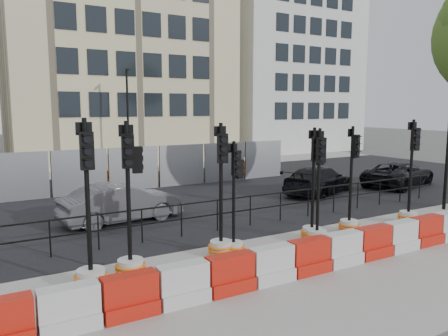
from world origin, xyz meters
TOP-DOWN VIEW (x-y plane):
  - ground at (0.00, 0.00)m, footprint 120.00×120.00m
  - sidewalk_near at (0.00, -3.00)m, footprint 40.00×6.00m
  - road at (0.00, 7.00)m, footprint 40.00×14.00m
  - sidewalk_far at (0.00, 16.00)m, footprint 40.00×4.00m
  - building_cream at (2.00, 21.99)m, footprint 15.00×10.06m
  - building_white at (17.00, 21.99)m, footprint 12.00×9.06m
  - kerb_railing at (0.00, 1.20)m, footprint 18.00×0.04m
  - heras_fencing at (0.57, 9.86)m, footprint 14.33×1.72m
  - lamp_post_far at (0.50, 14.98)m, footprint 0.12×0.56m
  - barrier_row at (-0.00, -2.80)m, footprint 15.70×0.50m
  - traffic_signal_a at (-5.57, -1.24)m, footprint 0.70×0.70m
  - traffic_signal_b at (-4.65, -1.03)m, footprint 0.69×0.69m
  - traffic_signal_c at (-2.23, -0.83)m, footprint 0.67×0.67m
  - traffic_signal_d at (-1.89, -0.91)m, footprint 0.58×0.58m
  - traffic_signal_e at (0.61, -1.25)m, footprint 0.63×0.63m
  - traffic_signal_f at (0.71, -0.94)m, footprint 0.63×0.63m
  - traffic_signal_g at (2.20, -0.92)m, footprint 0.64×0.64m
  - traffic_signal_h at (4.62, -1.15)m, footprint 0.67×0.67m
  - car_b at (-3.40, 3.74)m, footprint 2.35×4.29m
  - car_c at (5.53, 4.11)m, footprint 4.62×5.43m
  - car_d at (10.11, 3.57)m, footprint 4.06×5.32m

SIDE VIEW (x-z plane):
  - ground at x=0.00m, z-range 0.00..0.00m
  - sidewalk_near at x=0.00m, z-range 0.00..0.02m
  - sidewalk_far at x=0.00m, z-range 0.00..0.02m
  - road at x=0.00m, z-range 0.00..0.03m
  - barrier_row at x=0.00m, z-range -0.03..0.77m
  - car_d at x=10.11m, z-range 0.00..1.22m
  - car_c at x=5.53m, z-range 0.00..1.23m
  - car_b at x=-3.40m, z-range 0.00..1.30m
  - heras_fencing at x=0.57m, z-range -0.35..1.65m
  - traffic_signal_e at x=0.61m, z-range -0.94..2.27m
  - traffic_signal_g at x=2.20m, z-range -0.95..2.28m
  - kerb_railing at x=0.00m, z-range 0.19..1.19m
  - traffic_signal_d at x=-1.89m, z-range -0.77..2.17m
  - traffic_signal_c at x=-2.23m, z-range -1.00..2.40m
  - traffic_signal_h at x=4.62m, z-range -1.00..2.40m
  - traffic_signal_a at x=-5.57m, z-range -1.05..2.52m
  - traffic_signal_f at x=0.71m, z-range -0.84..2.38m
  - traffic_signal_b at x=-4.65m, z-range -0.91..2.57m
  - lamp_post_far at x=0.50m, z-range 0.22..6.22m
  - building_white at x=17.00m, z-range 0.00..16.00m
  - building_cream at x=2.00m, z-range 0.00..18.00m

